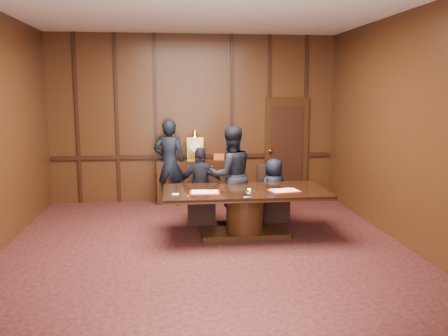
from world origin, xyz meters
name	(u,v)px	position (x,y,z in m)	size (l,w,h in m)	color
room	(211,134)	(0.07, 0.14, 1.72)	(7.00, 7.04, 3.50)	black
sideboard	(195,179)	(0.00, 3.26, 0.49)	(1.60, 0.45, 1.54)	black
conference_table	(245,205)	(0.67, 0.78, 0.51)	(2.62, 1.32, 0.76)	black
folder_left	(205,192)	(0.01, 0.63, 0.77)	(0.48, 0.36, 0.02)	red
folder_right	(284,191)	(1.27, 0.60, 0.77)	(0.51, 0.41, 0.02)	red
inkstand	(250,192)	(0.67, 0.33, 0.81)	(0.20, 0.14, 0.12)	white
notepad	(176,194)	(-0.44, 0.54, 0.77)	(0.10, 0.07, 0.01)	#FEF77C
chair_left	(201,206)	(0.02, 1.66, 0.29)	(0.49, 0.49, 0.99)	black
chair_right	(272,204)	(1.31, 1.66, 0.29)	(0.53, 0.53, 0.99)	black
signatory_left	(201,186)	(0.02, 1.58, 0.68)	(0.80, 0.33, 1.36)	black
signatory_right	(274,190)	(1.32, 1.58, 0.57)	(0.56, 0.36, 1.14)	black
witness_left	(169,162)	(-0.53, 3.10, 0.88)	(0.64, 0.42, 1.77)	black
witness_right	(231,175)	(0.53, 1.54, 0.87)	(0.84, 0.66, 1.73)	black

